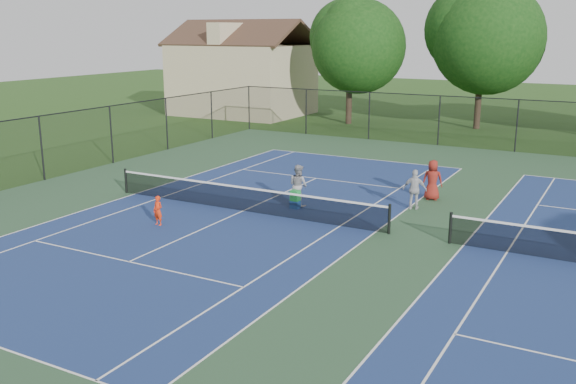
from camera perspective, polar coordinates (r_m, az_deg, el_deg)
The scene contains 13 objects.
ground at distance 22.08m, azimuth 11.51°, elevation -4.08°, with size 140.00×140.00×0.00m, color #234716.
court_pad at distance 22.07m, azimuth 11.51°, elevation -4.07°, with size 36.00×36.00×0.01m, color #2D5130.
tennis_court_left at distance 24.88m, azimuth -4.02°, elevation -1.50°, with size 12.00×23.83×1.07m.
perimeter_fence at distance 21.63m, azimuth 11.72°, elevation -0.05°, with size 36.08×36.08×3.02m.
tree_back_a at distance 48.04m, azimuth 5.56°, elevation 13.23°, with size 6.80×6.80×9.15m.
tree_back_b at distance 47.19m, azimuth 16.95°, elevation 13.36°, with size 7.60×7.60×10.03m.
clapboard_house at distance 53.77m, azimuth -4.07°, elevation 10.22°, with size 10.80×8.10×7.65m.
child_player at distance 23.41m, azimuth -11.48°, elevation -1.64°, with size 0.39×0.26×1.08m, color red.
instructor at distance 25.46m, azimuth 0.92°, elevation 0.61°, with size 0.81×0.63×1.66m, color gray.
bystander_a at distance 25.41m, azimuth 11.20°, elevation 0.22°, with size 0.93×0.39×1.59m, color silver.
bystander_c at distance 26.98m, azimuth 12.72°, elevation 1.05°, with size 0.82×0.53×1.67m, color maroon.
ball_crate at distance 25.17m, azimuth 0.65°, elevation -1.13°, with size 0.35×0.29×0.32m, color navy.
ball_hopper at distance 25.07m, azimuth 0.65°, elevation -0.32°, with size 0.34×0.28×0.42m, color green.
Camera 1 is at (6.02, -20.11, 6.83)m, focal length 40.00 mm.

